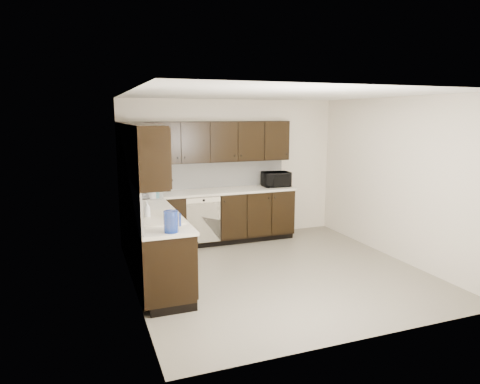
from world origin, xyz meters
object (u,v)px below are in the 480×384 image
object	(u,v)px
microwave	(276,179)
sink	(159,223)
toaster_oven	(136,189)
storage_bin	(146,193)
blue_pitcher	(171,222)

from	to	relation	value
microwave	sink	bearing A→B (deg)	-141.66
sink	toaster_oven	xyz separation A→B (m)	(-0.07, 1.68, 0.17)
sink	toaster_oven	bearing A→B (deg)	92.35
toaster_oven	microwave	bearing A→B (deg)	-6.03
sink	storage_bin	world-z (taller)	sink
storage_bin	blue_pitcher	bearing A→B (deg)	-90.53
microwave	storage_bin	size ratio (longest dim) A/B	1.06
microwave	toaster_oven	size ratio (longest dim) A/B	1.35
microwave	blue_pitcher	size ratio (longest dim) A/B	1.98
toaster_oven	blue_pitcher	bearing A→B (deg)	-94.25
sink	microwave	distance (m)	2.97
microwave	storage_bin	bearing A→B (deg)	-168.64
toaster_oven	blue_pitcher	world-z (taller)	blue_pitcher
storage_bin	toaster_oven	bearing A→B (deg)	108.92
microwave	storage_bin	xyz separation A→B (m)	(-2.39, -0.33, -0.04)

